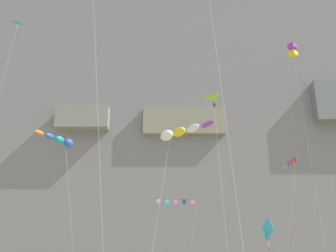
{
  "coord_description": "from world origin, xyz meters",
  "views": [
    {
      "loc": [
        -2.97,
        -11.67,
        3.45
      ],
      "look_at": [
        -2.85,
        18.98,
        14.02
      ],
      "focal_mm": 42.13,
      "sensor_mm": 36.0,
      "label": 1
    }
  ],
  "objects_px": {
    "kite_banner_upper_left": "(287,167)",
    "kite_delta_far_right": "(14,34)",
    "kite_windsock_mid_center": "(59,140)",
    "kite_diamond_near_cliff": "(266,230)",
    "kite_windsock_front_field": "(177,132)",
    "kite_box_low_right": "(291,51)",
    "kite_banner_mid_left": "(175,204)",
    "kite_delta_upper_mid": "(216,111)"
  },
  "relations": [
    {
      "from": "kite_banner_upper_left",
      "to": "kite_delta_far_right",
      "type": "bearing_deg",
      "value": -170.22
    },
    {
      "from": "kite_windsock_mid_center",
      "to": "kite_delta_far_right",
      "type": "height_order",
      "value": "kite_delta_far_right"
    },
    {
      "from": "kite_windsock_mid_center",
      "to": "kite_diamond_near_cliff",
      "type": "distance_m",
      "value": 20.61
    },
    {
      "from": "kite_windsock_front_field",
      "to": "kite_windsock_mid_center",
      "type": "bearing_deg",
      "value": 163.26
    },
    {
      "from": "kite_diamond_near_cliff",
      "to": "kite_box_low_right",
      "type": "bearing_deg",
      "value": 45.18
    },
    {
      "from": "kite_banner_mid_left",
      "to": "kite_delta_upper_mid",
      "type": "distance_m",
      "value": 19.51
    },
    {
      "from": "kite_banner_mid_left",
      "to": "kite_windsock_front_field",
      "type": "bearing_deg",
      "value": -90.72
    },
    {
      "from": "kite_banner_mid_left",
      "to": "kite_delta_upper_mid",
      "type": "height_order",
      "value": "kite_delta_upper_mid"
    },
    {
      "from": "kite_delta_far_right",
      "to": "kite_windsock_front_field",
      "type": "height_order",
      "value": "kite_delta_far_right"
    },
    {
      "from": "kite_windsock_mid_center",
      "to": "kite_windsock_front_field",
      "type": "relative_size",
      "value": 1.01
    },
    {
      "from": "kite_banner_mid_left",
      "to": "kite_banner_upper_left",
      "type": "xyz_separation_m",
      "value": [
        13.89,
        -1.6,
        4.28
      ]
    },
    {
      "from": "kite_windsock_mid_center",
      "to": "kite_delta_upper_mid",
      "type": "distance_m",
      "value": 13.6
    },
    {
      "from": "kite_box_low_right",
      "to": "kite_windsock_mid_center",
      "type": "distance_m",
      "value": 32.27
    },
    {
      "from": "kite_box_low_right",
      "to": "kite_banner_mid_left",
      "type": "relative_size",
      "value": 2.77
    },
    {
      "from": "kite_banner_upper_left",
      "to": "kite_delta_far_right",
      "type": "relative_size",
      "value": 0.49
    },
    {
      "from": "kite_box_low_right",
      "to": "kite_delta_upper_mid",
      "type": "xyz_separation_m",
      "value": [
        -11.92,
        -13.87,
        -13.73
      ]
    },
    {
      "from": "kite_banner_mid_left",
      "to": "kite_windsock_mid_center",
      "type": "xyz_separation_m",
      "value": [
        -10.29,
        -17.06,
        3.07
      ]
    },
    {
      "from": "kite_diamond_near_cliff",
      "to": "kite_windsock_front_field",
      "type": "bearing_deg",
      "value": -134.71
    },
    {
      "from": "kite_windsock_mid_center",
      "to": "kite_delta_upper_mid",
      "type": "height_order",
      "value": "kite_delta_upper_mid"
    },
    {
      "from": "kite_box_low_right",
      "to": "kite_banner_mid_left",
      "type": "distance_m",
      "value": 24.55
    },
    {
      "from": "kite_box_low_right",
      "to": "kite_banner_mid_left",
      "type": "xyz_separation_m",
      "value": [
        -14.99,
        4.7,
        -18.86
      ]
    },
    {
      "from": "kite_banner_upper_left",
      "to": "kite_windsock_front_field",
      "type": "distance_m",
      "value": 23.31
    },
    {
      "from": "kite_box_low_right",
      "to": "kite_diamond_near_cliff",
      "type": "distance_m",
      "value": 24.74
    },
    {
      "from": "kite_banner_mid_left",
      "to": "kite_banner_upper_left",
      "type": "relative_size",
      "value": 0.71
    },
    {
      "from": "kite_box_low_right",
      "to": "kite_diamond_near_cliff",
      "type": "relative_size",
      "value": 4.02
    },
    {
      "from": "kite_banner_mid_left",
      "to": "kite_windsock_mid_center",
      "type": "bearing_deg",
      "value": -121.1
    },
    {
      "from": "kite_box_low_right",
      "to": "kite_delta_upper_mid",
      "type": "distance_m",
      "value": 22.87
    },
    {
      "from": "kite_windsock_mid_center",
      "to": "kite_windsock_front_field",
      "type": "height_order",
      "value": "kite_windsock_mid_center"
    },
    {
      "from": "kite_box_low_right",
      "to": "kite_windsock_mid_center",
      "type": "relative_size",
      "value": 2.19
    },
    {
      "from": "kite_box_low_right",
      "to": "kite_banner_upper_left",
      "type": "bearing_deg",
      "value": 109.47
    },
    {
      "from": "kite_banner_upper_left",
      "to": "kite_windsock_mid_center",
      "type": "bearing_deg",
      "value": -147.42
    },
    {
      "from": "kite_box_low_right",
      "to": "kite_windsock_front_field",
      "type": "bearing_deg",
      "value": -134.75
    },
    {
      "from": "kite_banner_mid_left",
      "to": "kite_delta_far_right",
      "type": "distance_m",
      "value": 28.71
    },
    {
      "from": "kite_banner_mid_left",
      "to": "kite_windsock_front_field",
      "type": "distance_m",
      "value": 20.27
    },
    {
      "from": "kite_box_low_right",
      "to": "kite_diamond_near_cliff",
      "type": "height_order",
      "value": "kite_box_low_right"
    },
    {
      "from": "kite_windsock_mid_center",
      "to": "kite_banner_upper_left",
      "type": "bearing_deg",
      "value": 32.58
    },
    {
      "from": "kite_delta_far_right",
      "to": "kite_windsock_mid_center",
      "type": "bearing_deg",
      "value": -45.71
    },
    {
      "from": "kite_diamond_near_cliff",
      "to": "kite_delta_upper_mid",
      "type": "bearing_deg",
      "value": -126.19
    },
    {
      "from": "kite_windsock_mid_center",
      "to": "kite_banner_upper_left",
      "type": "distance_m",
      "value": 28.73
    },
    {
      "from": "kite_banner_upper_left",
      "to": "kite_delta_far_right",
      "type": "xyz_separation_m",
      "value": [
        -33.61,
        -5.79,
        15.23
      ]
    },
    {
      "from": "kite_delta_upper_mid",
      "to": "kite_delta_far_right",
      "type": "bearing_deg",
      "value": 153.85
    },
    {
      "from": "kite_banner_upper_left",
      "to": "kite_delta_upper_mid",
      "type": "relative_size",
      "value": 0.95
    }
  ]
}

